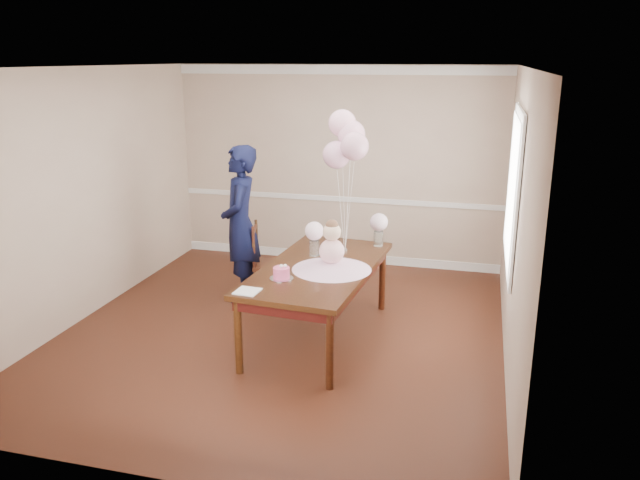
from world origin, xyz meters
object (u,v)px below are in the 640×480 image
(dining_chair_seat, at_px, (271,265))
(woman, at_px, (240,224))
(birthday_cake, at_px, (281,273))
(dining_table_top, at_px, (319,269))

(dining_chair_seat, height_order, woman, woman)
(birthday_cake, bearing_deg, dining_table_top, 61.50)
(birthday_cake, height_order, dining_chair_seat, birthday_cake)
(birthday_cake, xyz_separation_m, woman, (-0.92, 1.28, 0.08))
(woman, bearing_deg, dining_table_top, 37.36)
(dining_table_top, distance_m, woman, 1.44)
(birthday_cake, height_order, woman, woman)
(dining_table_top, height_order, woman, woman)
(woman, bearing_deg, birthday_cake, 18.57)
(dining_table_top, relative_size, woman, 1.13)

